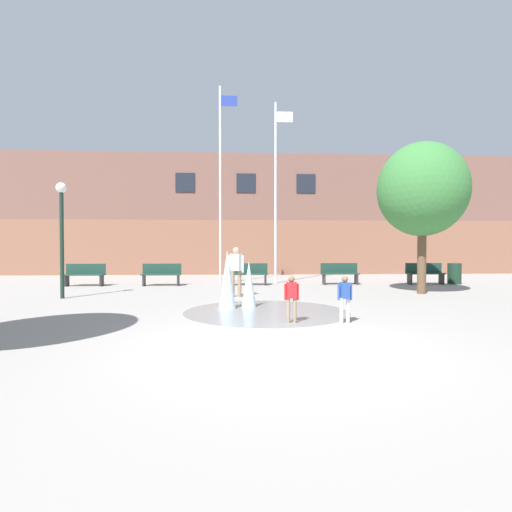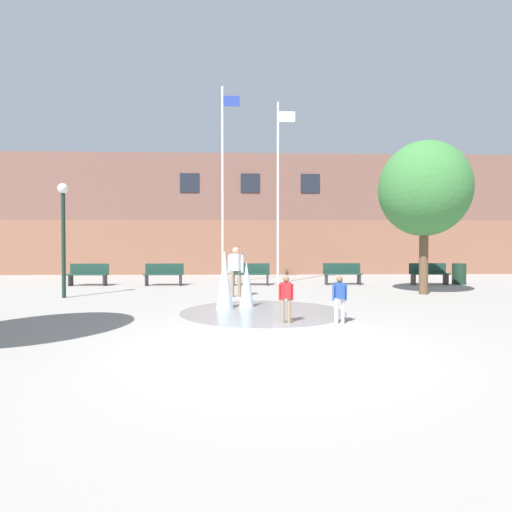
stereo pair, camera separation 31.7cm
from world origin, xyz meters
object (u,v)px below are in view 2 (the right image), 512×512
Objects in this scene: child_in_fountain at (286,296)px; lamp_post_left_lane at (63,222)px; park_bench_far_left at (88,274)px; flagpole_right at (279,188)px; adult_watching at (236,268)px; flagpole_left at (223,180)px; park_bench_center at (164,274)px; trash_can at (459,274)px; park_bench_far_right at (429,273)px; child_with_pink_shirt at (340,296)px; park_bench_near_trashcan at (342,273)px; park_bench_under_right_flagpole at (251,274)px; street_tree_near_building at (424,189)px.

child_in_fountain is 8.07m from lamp_post_left_lane.
flagpole_right reaches higher than park_bench_far_left.
child_in_fountain is (7.32, -8.44, 0.10)m from park_bench_far_left.
adult_watching is 5.97m from flagpole_left.
park_bench_center is 1.78× the size of trash_can.
park_bench_far_right is at bearing 51.10° from child_in_fountain.
park_bench_far_left and park_bench_center have the same top height.
child_with_pink_shirt reaches higher than park_bench_center.
park_bench_center and park_bench_near_trashcan have the same top height.
park_bench_under_right_flagpole is at bearing -32.61° from flagpole_left.
adult_watching is at bearing -32.42° from park_bench_far_left.
park_bench_far_right is 14.24m from lamp_post_left_lane.
park_bench_far_right is 0.19× the size of flagpole_left.
child_in_fountain is at bearing 140.19° from adult_watching.
child_with_pink_shirt is at bearing -3.16° from child_in_fountain.
park_bench_center is 1.00× the size of park_bench_near_trashcan.
park_bench_near_trashcan is (10.64, 0.12, 0.00)m from park_bench_far_left.
park_bench_center is at bearing -161.91° from flagpole_left.
street_tree_near_building is at bearing -132.05° from trash_can.
lamp_post_left_lane reaches higher than child_with_pink_shirt.
child_in_fountain reaches higher than park_bench_far_left.
lamp_post_left_lane is 0.69× the size of street_tree_near_building.
child_in_fountain and child_with_pink_shirt have the same top height.
park_bench_near_trashcan is 1.00× the size of park_bench_far_right.
flagpole_left is 9.53× the size of trash_can.
park_bench_far_right is at bearing -176.43° from trash_can.
lamp_post_left_lane is at bearing -119.87° from park_bench_center.
flagpole_right is 8.60m from trash_can.
child_with_pink_shirt is 0.11× the size of flagpole_left.
street_tree_near_building is (5.80, -3.43, 3.07)m from park_bench_under_right_flagpole.
trash_can is at bearing 0.38° from park_bench_center.
flagpole_left is 7.12m from lamp_post_left_lane.
park_bench_center and park_bench_far_right have the same top height.
adult_watching is 0.44× the size of lamp_post_left_lane.
park_bench_far_left is 0.31× the size of street_tree_near_building.
child_with_pink_shirt is at bearing -78.79° from park_bench_under_right_flagpole.
child_with_pink_shirt is at bearing -130.15° from trash_can.
trash_can is (8.94, 0.05, -0.03)m from park_bench_under_right_flagpole.
park_bench_center is 1.00× the size of park_bench_under_right_flagpole.
adult_watching is at bearing -137.78° from park_bench_near_trashcan.
park_bench_center reaches higher than trash_can.
park_bench_far_right is at bearing -0.04° from park_bench_far_left.
park_bench_far_right is 10.35m from child_with_pink_shirt.
adult_watching is at bearing -51.91° from park_bench_center.
adult_watching is at bearing 104.96° from child_in_fountain.
flagpole_right is (1.79, 4.72, 3.28)m from adult_watching.
park_bench_near_trashcan is 1.62× the size of child_in_fountain.
child_with_pink_shirt reaches higher than park_bench_under_right_flagpole.
park_bench_center is 1.00× the size of park_bench_far_right.
flagpole_left is at bearing 180.00° from flagpole_right.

